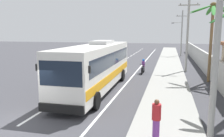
{
  "coord_description": "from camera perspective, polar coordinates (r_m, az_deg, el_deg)",
  "views": [
    {
      "loc": [
        6.79,
        -8.73,
        4.39
      ],
      "look_at": [
        2.72,
        7.25,
        1.7
      ],
      "focal_mm": 36.24,
      "sensor_mm": 36.0,
      "label": 1
    }
  ],
  "objects": [
    {
      "name": "palm_second",
      "position": [
        21.38,
        24.08,
        11.0
      ],
      "size": [
        4.09,
        4.03,
        6.85
      ],
      "color": "brown",
      "rests_on": "ground"
    },
    {
      "name": "utility_pole_far",
      "position": [
        42.79,
        17.09,
        8.8
      ],
      "size": [
        2.93,
        0.24,
        8.1
      ],
      "color": "#9E9E99",
      "rests_on": "ground"
    },
    {
      "name": "coach_bus_foreground",
      "position": [
        17.01,
        -3.75,
        0.91
      ],
      "size": [
        3.01,
        12.33,
        3.69
      ],
      "color": "silver",
      "rests_on": "ground"
    },
    {
      "name": "ground_plane",
      "position": [
        11.9,
        -22.44,
        -13.11
      ],
      "size": [
        160.0,
        160.0,
        0.0
      ],
      "primitive_type": "plane",
      "color": "#3A3A3F"
    },
    {
      "name": "motorcycle_beside_bus",
      "position": [
        24.25,
        7.84,
        0.27
      ],
      "size": [
        0.56,
        1.96,
        1.54
      ],
      "color": "black",
      "rests_on": "ground"
    },
    {
      "name": "pedestrian_midwalk",
      "position": [
        9.32,
        11.12,
        -12.28
      ],
      "size": [
        0.36,
        0.36,
        1.64
      ],
      "rotation": [
        0.0,
        0.0,
        2.94
      ],
      "color": "#75388E",
      "rests_on": "sidewalk_kerb"
    },
    {
      "name": "utility_pole_nearest",
      "position": [
        9.09,
        24.52,
        10.04
      ],
      "size": [
        3.75,
        0.24,
        8.76
      ],
      "color": "#9E9E99",
      "rests_on": "ground"
    },
    {
      "name": "lane_markings",
      "position": [
        24.54,
        2.72,
        -1.04
      ],
      "size": [
        3.47,
        71.64,
        0.01
      ],
      "color": "white",
      "rests_on": "ground"
    },
    {
      "name": "utility_pole_mid",
      "position": [
        25.91,
        18.54,
        8.63
      ],
      "size": [
        2.17,
        0.24,
        8.23
      ],
      "color": "#9E9E99",
      "rests_on": "ground"
    },
    {
      "name": "boundary_wall",
      "position": [
        23.28,
        23.55,
        0.36
      ],
      "size": [
        0.24,
        60.0,
        2.2
      ],
      "primitive_type": "cube",
      "color": "#B2B2AD",
      "rests_on": "ground"
    },
    {
      "name": "sidewalk_kerb",
      "position": [
        19.22,
        13.98,
        -4.0
      ],
      "size": [
        3.2,
        90.0,
        0.14
      ],
      "primitive_type": "cube",
      "color": "gray",
      "rests_on": "ground"
    }
  ]
}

